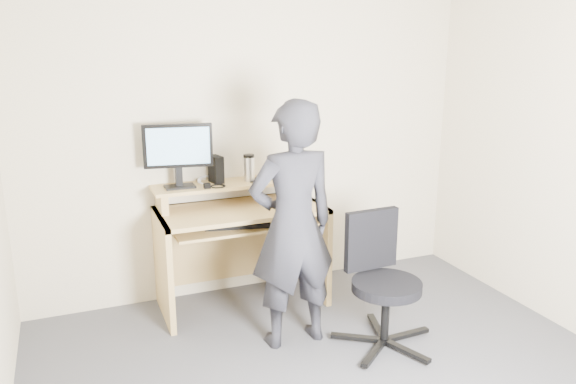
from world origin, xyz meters
TOP-DOWN VIEW (x-y plane):
  - back_wall at (0.00, 1.75)m, footprint 3.50×0.02m
  - desk at (-0.20, 1.53)m, footprint 1.20×0.60m
  - monitor at (-0.61, 1.59)m, footprint 0.48×0.13m
  - external_drive at (-0.33, 1.64)m, footprint 0.10×0.14m
  - travel_mug at (-0.08, 1.60)m, footprint 0.09×0.09m
  - smartphone at (-0.05, 1.59)m, footprint 0.10×0.14m
  - charger at (-0.43, 1.50)m, footprint 0.05×0.04m
  - headphones at (-0.38, 1.68)m, footprint 0.17×0.17m
  - keyboard at (-0.26, 1.36)m, footprint 0.49×0.28m
  - mouse at (0.16, 1.35)m, footprint 0.11×0.08m
  - office_chair at (0.46, 0.58)m, footprint 0.65×0.67m
  - person at (-0.06, 0.80)m, footprint 0.60×0.41m

SIDE VIEW (x-z plane):
  - office_chair at x=0.46m, z-range 0.04..0.89m
  - desk at x=-0.20m, z-range 0.09..1.00m
  - keyboard at x=-0.26m, z-range 0.65..0.68m
  - mouse at x=0.16m, z-range 0.75..0.79m
  - person at x=-0.06m, z-range 0.00..1.59m
  - smartphone at x=-0.05m, z-range 0.91..0.92m
  - headphones at x=-0.38m, z-range 0.89..0.95m
  - charger at x=-0.43m, z-range 0.91..0.94m
  - travel_mug at x=-0.08m, z-range 0.91..1.09m
  - external_drive at x=-0.33m, z-range 0.91..1.11m
  - monitor at x=-0.61m, z-range 0.96..1.41m
  - back_wall at x=0.00m, z-range 0.00..2.50m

